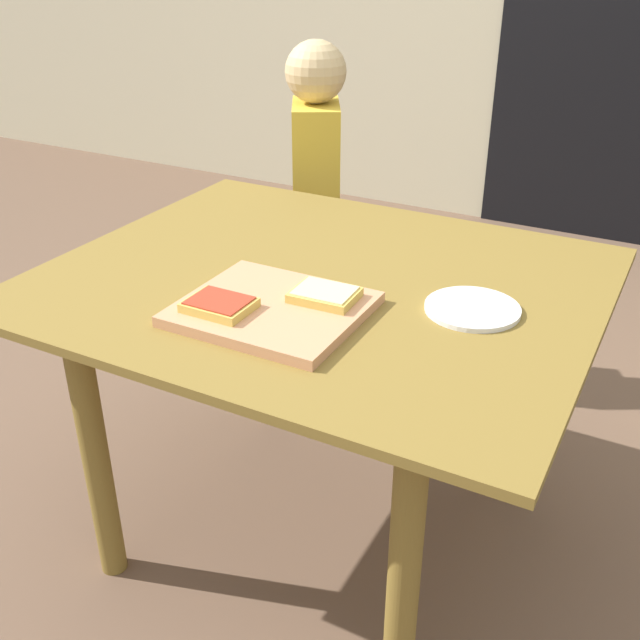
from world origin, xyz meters
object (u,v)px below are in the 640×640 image
plate_white_right (473,308)px  dining_table (320,324)px  pizza_slice_far_right (325,295)px  child_left (316,189)px  cutting_board (272,309)px  pizza_slice_near_left (219,305)px

plate_white_right → dining_table: bearing=-179.7°
pizza_slice_far_right → child_left: child_left is taller
dining_table → cutting_board: cutting_board is taller
plate_white_right → child_left: child_left is taller
cutting_board → child_left: bearing=113.5°
child_left → pizza_slice_far_right: bearing=-60.6°
pizza_slice_far_right → child_left: size_ratio=0.12×
dining_table → cutting_board: size_ratio=3.40×
plate_white_right → child_left: size_ratio=0.17×
dining_table → cutting_board: 0.23m
pizza_slice_far_right → plate_white_right: (0.26, 0.13, -0.03)m
dining_table → pizza_slice_near_left: bearing=-106.3°
cutting_board → child_left: size_ratio=0.32×
pizza_slice_far_right → pizza_slice_near_left: bearing=-139.6°
dining_table → plate_white_right: bearing=0.3°
plate_white_right → pizza_slice_near_left: bearing=-147.5°
cutting_board → plate_white_right: 0.39m
pizza_slice_near_left → cutting_board: bearing=40.9°
pizza_slice_near_left → plate_white_right: 0.49m
plate_white_right → child_left: bearing=135.7°
pizza_slice_far_right → child_left: (-0.47, 0.84, -0.10)m
child_left → plate_white_right: bearing=-44.3°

